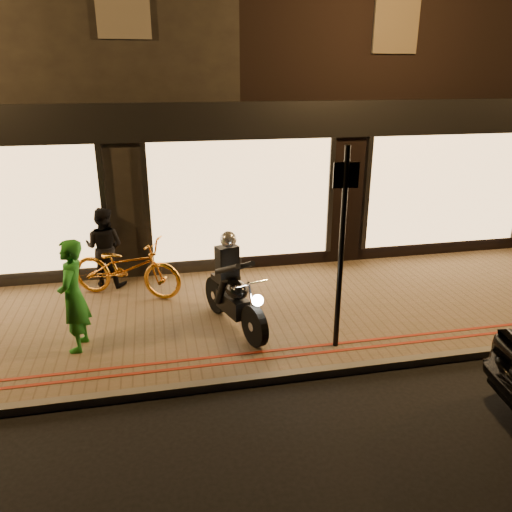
% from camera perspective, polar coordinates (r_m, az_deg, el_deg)
% --- Properties ---
extents(ground, '(90.00, 90.00, 0.00)m').
position_cam_1_polar(ground, '(7.12, 4.29, -14.10)').
color(ground, black).
rests_on(ground, ground).
extents(sidewalk, '(50.00, 4.00, 0.12)m').
position_cam_1_polar(sidewalk, '(8.76, 0.72, -6.56)').
color(sidewalk, brown).
rests_on(sidewalk, ground).
extents(kerb_stone, '(50.00, 0.14, 0.12)m').
position_cam_1_polar(kerb_stone, '(7.13, 4.19, -13.48)').
color(kerb_stone, '#59544C').
rests_on(kerb_stone, ground).
extents(red_kerb_lines, '(50.00, 0.26, 0.01)m').
position_cam_1_polar(red_kerb_lines, '(7.50, 3.15, -11.02)').
color(red_kerb_lines, maroon).
rests_on(red_kerb_lines, sidewalk).
extents(building_row, '(48.00, 10.11, 8.50)m').
position_cam_1_polar(building_row, '(14.72, -5.49, 21.07)').
color(building_row, black).
rests_on(building_row, ground).
extents(motorcycle, '(0.81, 1.88, 1.59)m').
position_cam_1_polar(motorcycle, '(7.96, -2.66, -4.08)').
color(motorcycle, black).
rests_on(motorcycle, sidewalk).
extents(sign_post, '(0.35, 0.09, 3.00)m').
position_cam_1_polar(sign_post, '(7.09, 9.79, 1.76)').
color(sign_post, black).
rests_on(sign_post, sidewalk).
extents(bicycle_gold, '(2.21, 1.51, 1.10)m').
position_cam_1_polar(bicycle_gold, '(9.39, -14.59, -1.28)').
color(bicycle_gold, orange).
rests_on(bicycle_gold, sidewalk).
extents(person_green, '(0.49, 0.67, 1.70)m').
position_cam_1_polar(person_green, '(7.71, -20.17, -4.30)').
color(person_green, '#217E24').
rests_on(person_green, sidewalk).
extents(person_dark, '(0.91, 0.81, 1.55)m').
position_cam_1_polar(person_dark, '(9.90, -16.94, 0.98)').
color(person_dark, black).
rests_on(person_dark, sidewalk).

